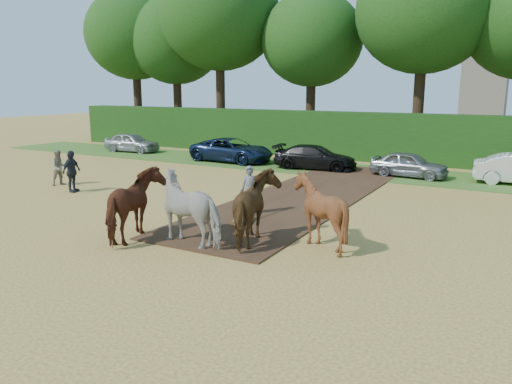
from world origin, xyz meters
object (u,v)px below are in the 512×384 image
(spectator_far, at_px, (72,171))
(church, at_px, (492,7))
(spectator_near, at_px, (60,168))
(plough_team, at_px, (227,208))
(parked_cars, at_px, (292,155))

(spectator_far, relative_size, church, 0.07)
(spectator_near, xyz_separation_m, spectator_far, (1.77, -0.83, 0.08))
(plough_team, bearing_deg, church, 87.89)
(plough_team, relative_size, parked_cars, 0.25)
(church, bearing_deg, spectator_near, -104.89)
(spectator_far, bearing_deg, plough_team, -115.67)
(spectator_near, bearing_deg, parked_cars, -13.88)
(spectator_far, bearing_deg, spectator_near, 55.23)
(church, bearing_deg, parked_cars, -98.92)
(spectator_far, distance_m, church, 55.24)
(plough_team, relative_size, church, 0.27)
(spectator_far, height_order, church, church)
(church, bearing_deg, plough_team, -92.11)
(plough_team, bearing_deg, spectator_far, 164.08)
(plough_team, xyz_separation_m, parked_cars, (-4.42, 14.06, -0.36))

